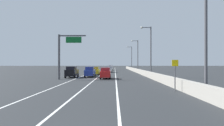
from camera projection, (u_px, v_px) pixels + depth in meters
ground_plane at (111, 71)px, 69.11m from camera, size 320.00×320.00×0.00m
lane_stripe_left at (93, 72)px, 60.18m from camera, size 0.16×130.00×0.00m
lane_stripe_center at (104, 72)px, 60.14m from camera, size 0.16×130.00×0.00m
lane_stripe_right at (115, 72)px, 60.09m from camera, size 0.16×130.00×0.00m
jersey_barrier_right at (143, 72)px, 45.01m from camera, size 0.60×120.00×1.10m
overhead_sign_gantry at (63, 51)px, 31.80m from camera, size 4.68×0.36×7.50m
speed_advisory_sign at (175, 73)px, 18.02m from camera, size 0.60×0.11×3.00m
lamp_post_right_near at (203, 26)px, 15.58m from camera, size 2.14×0.44×9.98m
lamp_post_right_second at (150, 48)px, 37.52m from camera, size 2.14×0.44×9.98m
lamp_post_right_third at (137, 54)px, 59.45m from camera, size 2.14×0.44×9.98m
lamp_post_right_fourth at (131, 56)px, 81.38m from camera, size 2.14×0.44×9.98m
car_red_0 at (106, 73)px, 33.36m from camera, size 1.78×4.30×1.95m
car_white_1 at (110, 68)px, 75.12m from camera, size 2.00×4.19×2.05m
car_silver_2 at (109, 69)px, 58.39m from camera, size 2.02×4.85×1.90m
car_black_3 at (72, 72)px, 35.96m from camera, size 1.92×4.05×2.12m
car_blue_4 at (90, 72)px, 37.78m from camera, size 1.80×4.51×2.03m
car_yellow_5 at (95, 71)px, 44.41m from camera, size 1.96×4.29×1.92m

